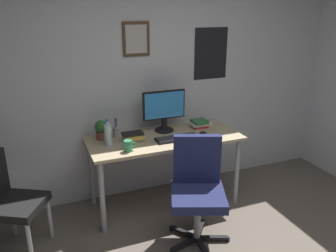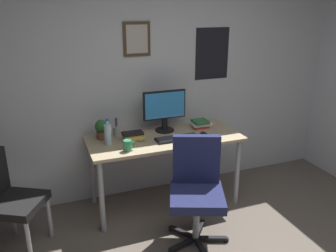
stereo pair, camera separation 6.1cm
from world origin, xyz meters
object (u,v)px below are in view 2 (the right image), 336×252
at_px(office_chair, 196,185).
at_px(water_bottle, 108,134).
at_px(coffee_mug_near, 128,145).
at_px(potted_plant, 102,129).
at_px(monitor, 165,109).
at_px(pen_cup, 117,131).
at_px(computer_mouse, 204,134).
at_px(side_chair, 8,197).
at_px(keyboard, 177,138).
at_px(book_stack_right, 133,136).
at_px(book_stack_left, 200,124).

height_order(office_chair, water_bottle, water_bottle).
bearing_deg(water_bottle, coffee_mug_near, -58.17).
distance_m(coffee_mug_near, potted_plant, 0.43).
relative_size(monitor, pen_cup, 2.30).
relative_size(office_chair, computer_mouse, 8.64).
xyz_separation_m(side_chair, potted_plant, (0.89, 0.40, 0.36)).
relative_size(water_bottle, coffee_mug_near, 2.18).
bearing_deg(water_bottle, pen_cup, 56.59).
height_order(side_chair, computer_mouse, side_chair).
height_order(keyboard, book_stack_right, book_stack_right).
bearing_deg(book_stack_left, water_bottle, -172.87).
bearing_deg(pen_cup, book_stack_right, -56.61).
distance_m(computer_mouse, book_stack_right, 0.73).
bearing_deg(keyboard, water_bottle, 170.14).
bearing_deg(office_chair, keyboard, 86.40).
bearing_deg(book_stack_right, potted_plant, 148.56).
relative_size(office_chair, book_stack_right, 4.68).
distance_m(side_chair, coffee_mug_near, 1.09).
bearing_deg(monitor, potted_plant, 179.01).
distance_m(pen_cup, book_stack_right, 0.22).
bearing_deg(office_chair, side_chair, 164.35).
xyz_separation_m(computer_mouse, book_stack_left, (0.08, 0.24, 0.02)).
relative_size(monitor, book_stack_left, 2.12).
distance_m(potted_plant, book_stack_left, 1.07).
height_order(office_chair, monitor, monitor).
distance_m(water_bottle, potted_plant, 0.18).
bearing_deg(computer_mouse, coffee_mug_near, -172.54).
bearing_deg(potted_plant, monitor, -0.99).
xyz_separation_m(side_chair, pen_cup, (1.04, 0.42, 0.31)).
relative_size(computer_mouse, water_bottle, 0.44).
xyz_separation_m(monitor, pen_cup, (-0.51, 0.03, -0.19)).
xyz_separation_m(potted_plant, book_stack_right, (0.27, -0.17, -0.06)).
relative_size(monitor, water_bottle, 1.82).
height_order(office_chair, coffee_mug_near, office_chair).
bearing_deg(side_chair, book_stack_left, 10.24).
distance_m(keyboard, coffee_mug_near, 0.54).
distance_m(monitor, book_stack_right, 0.46).
bearing_deg(pen_cup, monitor, -2.96).
height_order(monitor, book_stack_right, monitor).
height_order(side_chair, coffee_mug_near, side_chair).
distance_m(office_chair, keyboard, 0.59).
bearing_deg(potted_plant, office_chair, -51.77).
height_order(coffee_mug_near, pen_cup, pen_cup).
relative_size(side_chair, pen_cup, 4.38).
bearing_deg(side_chair, book_stack_right, 11.38).
xyz_separation_m(keyboard, potted_plant, (-0.69, 0.29, 0.09)).
xyz_separation_m(office_chair, keyboard, (0.03, 0.54, 0.24)).
relative_size(potted_plant, book_stack_left, 0.90).
xyz_separation_m(monitor, computer_mouse, (0.33, -0.28, -0.22)).
bearing_deg(coffee_mug_near, book_stack_left, 21.01).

